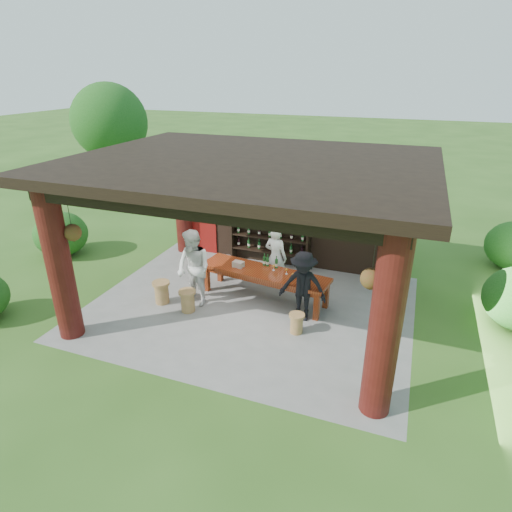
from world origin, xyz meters
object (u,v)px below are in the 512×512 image
(guest_man, at_px, (303,286))
(guest_woman, at_px, (194,268))
(stool_near_left, at_px, (188,300))
(tasting_table, at_px, (264,275))
(stool_near_right, at_px, (297,323))
(stool_far_left, at_px, (162,292))
(wine_shelf, at_px, (270,231))
(host, at_px, (276,257))
(napkin_basket, at_px, (238,264))

(guest_man, bearing_deg, guest_woman, -177.33)
(stool_near_left, xyz_separation_m, guest_man, (2.57, 0.61, 0.54))
(tasting_table, height_order, guest_woman, guest_woman)
(stool_near_right, xyz_separation_m, stool_far_left, (-3.39, 0.11, 0.06))
(wine_shelf, bearing_deg, stool_far_left, -119.49)
(host, height_order, guest_man, same)
(stool_far_left, bearing_deg, wine_shelf, 60.51)
(stool_far_left, height_order, host, host)
(wine_shelf, distance_m, stool_far_left, 3.55)
(host, bearing_deg, wine_shelf, -54.48)
(stool_near_right, distance_m, host, 2.26)
(tasting_table, xyz_separation_m, stool_near_left, (-1.47, -1.18, -0.35))
(stool_far_left, bearing_deg, stool_near_left, -9.34)
(stool_near_right, bearing_deg, guest_woman, 172.14)
(guest_woman, distance_m, napkin_basket, 1.13)
(host, relative_size, guest_man, 1.00)
(stool_near_right, relative_size, napkin_basket, 1.73)
(stool_near_left, distance_m, host, 2.50)
(wine_shelf, bearing_deg, tasting_table, -74.70)
(stool_far_left, height_order, guest_man, guest_man)
(stool_near_left, relative_size, stool_far_left, 0.96)
(stool_far_left, bearing_deg, guest_woman, 18.44)
(stool_far_left, distance_m, napkin_basket, 1.96)
(wine_shelf, height_order, host, wine_shelf)
(guest_woman, xyz_separation_m, guest_man, (2.58, 0.22, -0.11))
(stool_near_left, bearing_deg, guest_woman, 91.12)
(tasting_table, relative_size, host, 2.00)
(napkin_basket, bearing_deg, stool_far_left, -146.03)
(tasting_table, distance_m, stool_near_left, 1.92)
(guest_woman, bearing_deg, host, 68.15)
(wine_shelf, relative_size, tasting_table, 0.71)
(wine_shelf, distance_m, tasting_table, 2.08)
(guest_man, bearing_deg, stool_near_right, -87.90)
(wine_shelf, xyz_separation_m, stool_near_right, (1.68, -3.13, -0.79))
(stool_near_right, bearing_deg, guest_man, 94.37)
(wine_shelf, relative_size, stool_far_left, 4.17)
(stool_near_right, distance_m, guest_man, 0.82)
(host, height_order, napkin_basket, host)
(tasting_table, xyz_separation_m, stool_far_left, (-2.25, -1.05, -0.34))
(wine_shelf, height_order, stool_near_right, wine_shelf)
(stool_near_right, height_order, guest_man, guest_man)
(tasting_table, distance_m, stool_far_left, 2.50)
(guest_man, bearing_deg, host, 126.66)
(tasting_table, xyz_separation_m, guest_man, (1.10, -0.57, 0.19))
(stool_far_left, bearing_deg, tasting_table, 25.12)
(napkin_basket, bearing_deg, guest_woman, -134.94)
(tasting_table, bearing_deg, wine_shelf, 105.30)
(tasting_table, xyz_separation_m, napkin_basket, (-0.68, 0.00, 0.19))
(guest_woman, relative_size, guest_man, 1.13)
(tasting_table, bearing_deg, guest_woman, -151.66)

